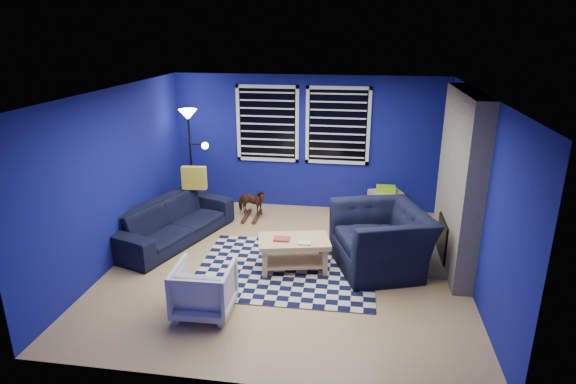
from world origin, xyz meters
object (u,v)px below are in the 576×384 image
object	(u,v)px
tv	(449,146)
cabinet	(385,202)
coffee_table	(294,248)
sofa	(173,221)
armchair_big	(381,239)
rocking_horse	(251,202)
floor_lamp	(190,129)
armchair_bent	(204,289)

from	to	relation	value
tv	cabinet	bearing A→B (deg)	165.61
tv	coffee_table	bearing A→B (deg)	-137.97
tv	sofa	world-z (taller)	tv
sofa	armchair_big	xyz separation A→B (m)	(3.29, -0.45, 0.11)
cabinet	rocking_horse	bearing A→B (deg)	172.59
sofa	rocking_horse	xyz separation A→B (m)	(1.04, 1.12, -0.02)
sofa	floor_lamp	world-z (taller)	floor_lamp
sofa	floor_lamp	bearing A→B (deg)	22.99
armchair_bent	rocking_horse	size ratio (longest dim) A/B	1.23
sofa	floor_lamp	distance (m)	1.81
floor_lamp	cabinet	bearing A→B (deg)	5.47
armchair_big	tv	bearing A→B (deg)	129.58
coffee_table	armchair_bent	bearing A→B (deg)	-126.04
tv	armchair_big	bearing A→B (deg)	-121.26
coffee_table	floor_lamp	distance (m)	3.21
armchair_big	rocking_horse	bearing A→B (deg)	-144.10
tv	sofa	bearing A→B (deg)	-162.42
cabinet	coffee_table	bearing A→B (deg)	-139.78
coffee_table	sofa	bearing A→B (deg)	161.19
tv	sofa	distance (m)	4.75
rocking_horse	coffee_table	distance (m)	2.10
armchair_big	cabinet	distance (m)	2.11
rocking_horse	cabinet	world-z (taller)	cabinet
armchair_big	armchair_bent	bearing A→B (deg)	-73.76
armchair_bent	coffee_table	size ratio (longest dim) A/B	0.64
rocking_horse	coffee_table	size ratio (longest dim) A/B	0.52
armchair_bent	floor_lamp	distance (m)	3.72
sofa	coffee_table	distance (m)	2.19
sofa	rocking_horse	world-z (taller)	sofa
armchair_bent	coffee_table	distance (m)	1.55
tv	rocking_horse	xyz separation A→B (m)	(-3.37, -0.27, -1.09)
floor_lamp	rocking_horse	bearing A→B (deg)	-9.30
tv	armchair_bent	xyz separation A→B (m)	(-3.24, -3.35, -1.08)
rocking_horse	armchair_big	bearing A→B (deg)	-113.77
rocking_horse	floor_lamp	xyz separation A→B (m)	(-1.14, 0.19, 1.26)
coffee_table	floor_lamp	size ratio (longest dim) A/B	0.57
armchair_big	armchair_bent	distance (m)	2.61
tv	cabinet	xyz separation A→B (m)	(-0.97, 0.25, -1.15)
tv	rocking_horse	distance (m)	3.55
sofa	coffee_table	size ratio (longest dim) A/B	2.06
armchair_big	rocking_horse	size ratio (longest dim) A/B	2.37
sofa	coffee_table	world-z (taller)	sofa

